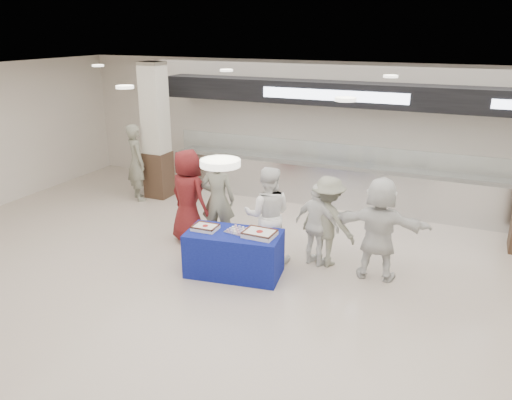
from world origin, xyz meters
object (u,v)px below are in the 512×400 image
at_px(chef_short, 317,225).
at_px(soldier_b, 328,221).
at_px(chef_tall, 268,215).
at_px(civilian_white, 379,229).
at_px(soldier_a, 218,200).
at_px(cupcake_tray, 237,230).
at_px(sheet_cake_left, 205,227).
at_px(civilian_maroon, 188,196).
at_px(soldier_bg, 137,162).
at_px(display_table, 234,253).
at_px(sheet_cake_right, 260,233).

xyz_separation_m(chef_short, soldier_b, (0.16, 0.08, 0.06)).
bearing_deg(chef_tall, civilian_white, 164.74).
bearing_deg(soldier_a, civilian_white, 161.53).
distance_m(soldier_a, chef_tall, 1.18).
xyz_separation_m(cupcake_tray, soldier_b, (1.26, 0.93, 0.01)).
bearing_deg(sheet_cake_left, chef_short, 30.95).
distance_m(civilian_maroon, soldier_b, 2.70).
distance_m(cupcake_tray, civilian_maroon, 1.68).
bearing_deg(cupcake_tray, soldier_bg, 146.77).
distance_m(display_table, sheet_cake_left, 0.65).
relative_size(civilian_maroon, soldier_bg, 0.99).
relative_size(soldier_b, soldier_bg, 0.87).
relative_size(sheet_cake_left, cupcake_tray, 1.01).
bearing_deg(sheet_cake_right, civilian_white, 24.64).
bearing_deg(soldier_a, chef_tall, 149.37).
bearing_deg(civilian_white, civilian_maroon, -5.39).
xyz_separation_m(display_table, civilian_white, (2.19, 0.83, 0.49)).
height_order(civilian_white, soldier_bg, soldier_bg).
xyz_separation_m(display_table, chef_tall, (0.31, 0.70, 0.49)).
xyz_separation_m(chef_tall, soldier_b, (0.99, 0.28, -0.07)).
bearing_deg(civilian_white, cupcake_tray, 15.75).
bearing_deg(display_table, sheet_cake_right, -3.93).
distance_m(chef_short, soldier_bg, 5.22).
relative_size(cupcake_tray, soldier_b, 0.26).
bearing_deg(display_table, soldier_bg, 137.67).
bearing_deg(soldier_b, soldier_a, 16.27).
xyz_separation_m(cupcake_tray, civilian_white, (2.15, 0.78, 0.09)).
bearing_deg(civilian_maroon, soldier_b, -160.03).
bearing_deg(civilian_white, soldier_bg, -20.39).
bearing_deg(soldier_b, sheet_cake_right, 65.47).
relative_size(civilian_maroon, chef_short, 1.24).
bearing_deg(soldier_a, display_table, 114.15).
relative_size(display_table, chef_short, 1.06).
relative_size(display_table, sheet_cake_right, 3.06).
xyz_separation_m(chef_tall, civilian_white, (1.88, 0.13, 0.00)).
bearing_deg(display_table, sheet_cake_left, 179.94).
bearing_deg(soldier_a, sheet_cake_right, 127.32).
xyz_separation_m(display_table, soldier_a, (-0.83, 1.02, 0.50)).
relative_size(sheet_cake_left, chef_short, 0.28).
xyz_separation_m(chef_short, civilian_white, (1.05, -0.07, 0.13)).
xyz_separation_m(sheet_cake_left, soldier_b, (1.79, 1.06, -0.00)).
bearing_deg(civilian_maroon, civilian_white, -162.89).
distance_m(display_table, soldier_b, 1.68).
bearing_deg(soldier_b, civilian_maroon, 18.94).
xyz_separation_m(sheet_cake_right, soldier_bg, (-4.25, 2.54, 0.11)).
bearing_deg(cupcake_tray, soldier_b, 36.59).
height_order(sheet_cake_left, cupcake_tray, sheet_cake_left).
xyz_separation_m(sheet_cake_left, sheet_cake_right, (0.93, 0.10, 0.01)).
relative_size(sheet_cake_left, soldier_b, 0.26).
relative_size(cupcake_tray, civilian_white, 0.24).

